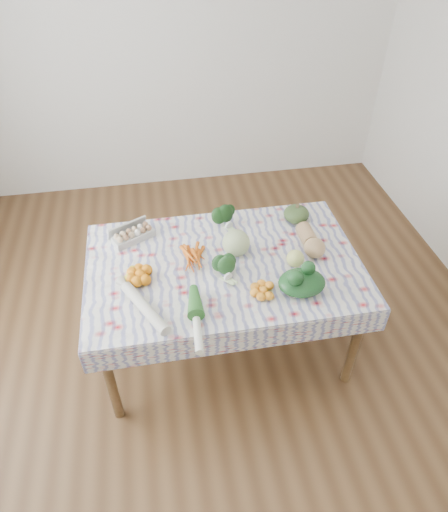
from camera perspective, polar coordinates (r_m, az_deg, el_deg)
The scene contains 17 objects.
ground at distance 3.33m, azimuth 0.00°, elevation -10.71°, with size 4.50×4.50×0.00m, color #50331B.
wall_back at distance 4.46m, azimuth -5.58°, elevation 25.12°, with size 4.00×0.04×2.80m, color silver.
dining_table at distance 2.83m, azimuth 0.00°, elevation -2.17°, with size 1.60×1.00×0.75m.
tablecloth at distance 2.77m, azimuth 0.00°, elevation -1.00°, with size 1.66×1.06×0.01m, color silver.
egg_carton at distance 2.98m, azimuth -11.24°, elevation 2.54°, with size 0.27×0.11×0.07m, color #B8B8B3.
carrot_bunch at distance 2.80m, azimuth -4.28°, elevation 0.12°, with size 0.23×0.21×0.04m, color orange.
kale_bunch at distance 3.01m, azimuth 0.18°, elevation 4.70°, with size 0.15×0.13×0.13m, color #163914.
kabocha_squash at distance 3.11m, azimuth 9.03°, elevation 5.21°, with size 0.17×0.17×0.11m, color #3B5427.
cabbage at distance 2.78m, azimuth 1.52°, elevation 1.64°, with size 0.17×0.17×0.17m, color #A6B77B.
butternut_squash at distance 2.89m, azimuth 10.78°, elevation 2.06°, with size 0.13×0.28×0.13m, color tan.
orange_cluster at distance 2.69m, azimuth -10.44°, elevation -2.33°, with size 0.21×0.21×0.07m, color orange.
broccoli at distance 2.65m, azimuth -0.05°, elevation -1.86°, with size 0.14×0.14×0.10m, color #1E491E.
mandarin_cluster at distance 2.58m, azimuth 4.94°, elevation -4.22°, with size 0.18×0.18×0.06m, color orange.
grapefruit at distance 2.75m, azimuth 8.90°, elevation -0.30°, with size 0.11×0.11×0.11m, color #D1D66C.
spinach_bag at distance 2.60m, azimuth 9.70°, elevation -3.30°, with size 0.27×0.22×0.12m, color #133817.
daikon at distance 2.50m, azimuth -9.85°, elevation -6.38°, with size 0.06×0.06×0.44m, color beige.
leek at distance 2.42m, azimuth -3.46°, elevation -8.01°, with size 0.05×0.05×0.42m, color white.
Camera 1 is at (-0.36, -2.03, 2.61)m, focal length 32.00 mm.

